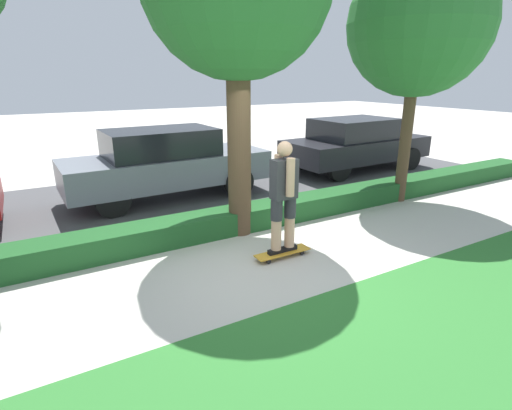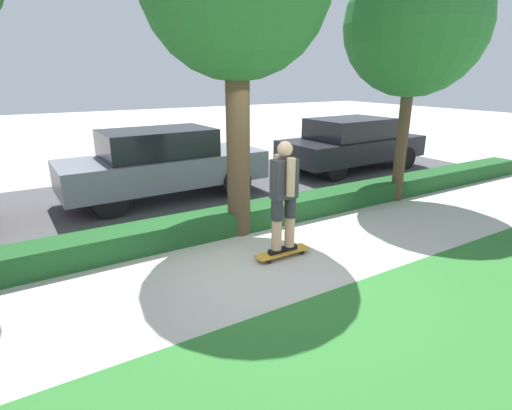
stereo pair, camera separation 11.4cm
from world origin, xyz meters
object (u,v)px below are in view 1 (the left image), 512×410
(skater_person, at_px, (284,195))
(parked_car_middle, at_px, (166,162))
(parked_car_rear, at_px, (356,143))
(tree_far, at_px, (419,25))
(skateboard, at_px, (282,253))

(skater_person, relative_size, parked_car_middle, 0.37)
(parked_car_middle, relative_size, parked_car_rear, 1.01)
(tree_far, xyz_separation_m, parked_car_middle, (-4.50, 2.87, -2.86))
(skater_person, height_order, parked_car_middle, skater_person)
(skater_person, distance_m, tree_far, 4.94)
(tree_far, xyz_separation_m, parked_car_rear, (1.32, 2.88, -2.90))
(skater_person, distance_m, parked_car_rear, 6.69)
(skater_person, height_order, parked_car_rear, skater_person)
(tree_far, height_order, parked_car_middle, tree_far)
(skater_person, relative_size, tree_far, 0.34)
(skateboard, bearing_deg, tree_far, 16.48)
(skater_person, xyz_separation_m, tree_far, (3.99, 1.18, 2.67))
(skateboard, bearing_deg, parked_car_rear, 37.39)
(skater_person, height_order, tree_far, tree_far)
(skater_person, distance_m, parked_car_middle, 4.09)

